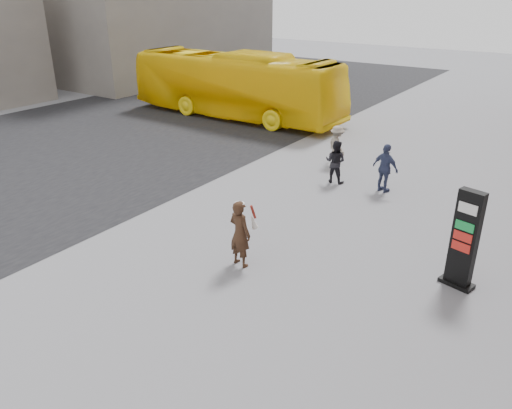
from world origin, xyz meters
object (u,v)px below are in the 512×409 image
Objects in this scene: bus at (235,85)px; pedestrian_a at (335,162)px; info_pylon at (465,240)px; pedestrian_c at (385,168)px; pedestrian_b at (337,145)px; woman at (240,233)px.

bus is 10.65m from pedestrian_a.
bus reaches higher than info_pylon.
pedestrian_c is (-3.66, 4.63, -0.36)m from info_pylon.
pedestrian_b is at bearing -116.23° from bus.
info_pylon is 1.56× the size of pedestrian_a.
bus reaches higher than woman.
bus reaches higher than pedestrian_b.
pedestrian_c is at bearing -177.68° from pedestrian_b.
pedestrian_a is (-0.67, 6.64, -0.13)m from woman.
pedestrian_b is at bearing -71.91° from woman.
pedestrian_a is 0.92× the size of pedestrian_c.
info_pylon is at bearing 170.01° from pedestrian_b.
pedestrian_c is at bearing -179.95° from pedestrian_a.
pedestrian_c is at bearing 141.74° from info_pylon.
info_pylon is 5.91m from pedestrian_c.
pedestrian_c is at bearing -117.85° from bus.
info_pylon is 0.20× the size of bus.
info_pylon is 17.67m from bus.
pedestrian_a is at bearing -123.14° from bus.
woman is at bearing 95.71° from pedestrian_c.
woman reaches higher than pedestrian_a.
bus is 12.12m from pedestrian_c.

